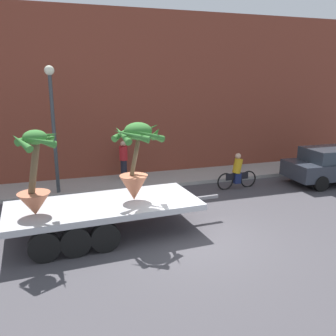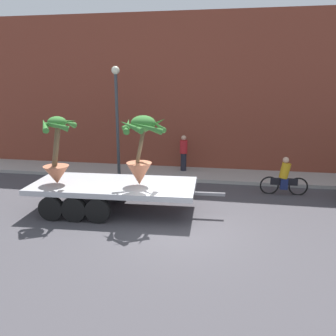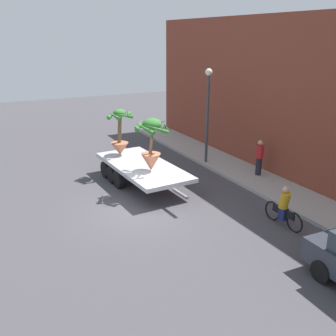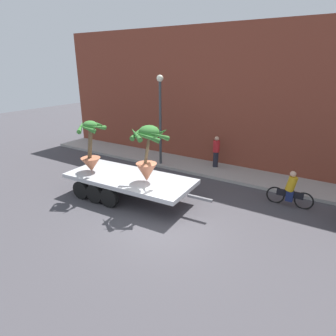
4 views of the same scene
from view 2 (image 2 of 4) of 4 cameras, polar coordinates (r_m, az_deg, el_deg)
ground_plane at (r=10.94m, az=1.86°, el=-9.70°), size 60.00×60.00×0.00m
sidewalk at (r=16.65m, az=4.95°, el=-1.06°), size 24.00×2.20×0.15m
building_facade at (r=17.78m, az=5.73°, el=11.84°), size 24.00×1.20×7.47m
flatbed_trailer at (r=12.31m, az=-9.83°, el=-3.37°), size 6.58×2.64×0.98m
potted_palm_rear at (r=11.61m, az=-4.36°, el=3.16°), size 1.57×1.63×2.32m
potted_palm_middle at (r=12.32m, az=-17.45°, el=2.14°), size 1.26×1.27×2.28m
cyclist at (r=14.55m, az=18.26°, el=-1.54°), size 1.84×0.35×1.54m
pedestrian_near_gate at (r=16.84m, az=2.53°, el=2.54°), size 0.36×0.36×1.71m
street_lamp at (r=16.07m, az=-8.27°, el=9.73°), size 0.36×0.36×4.83m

